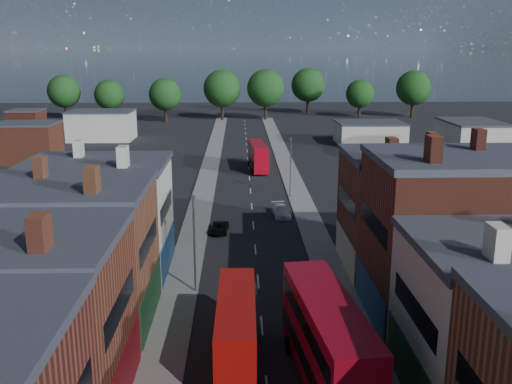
{
  "coord_description": "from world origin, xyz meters",
  "views": [
    {
      "loc": [
        -1.52,
        -13.42,
        19.37
      ],
      "look_at": [
        0.0,
        37.93,
        6.43
      ],
      "focal_mm": 40.0,
      "sensor_mm": 36.0,
      "label": 1
    }
  ],
  "objects": [
    {
      "name": "pavement_west",
      "position": [
        -6.5,
        50.0,
        0.06
      ],
      "size": [
        3.0,
        200.0,
        0.12
      ],
      "primitive_type": "cube",
      "color": "gray",
      "rests_on": "ground"
    },
    {
      "name": "pavement_east",
      "position": [
        6.5,
        50.0,
        0.06
      ],
      "size": [
        3.0,
        200.0,
        0.12
      ],
      "primitive_type": "cube",
      "color": "gray",
      "rests_on": "ground"
    },
    {
      "name": "lamp_post_2",
      "position": [
        -5.2,
        30.0,
        4.7
      ],
      "size": [
        0.25,
        0.7,
        8.12
      ],
      "color": "slate",
      "rests_on": "ground"
    },
    {
      "name": "lamp_post_3",
      "position": [
        5.2,
        60.0,
        4.7
      ],
      "size": [
        0.25,
        0.7,
        8.12
      ],
      "color": "slate",
      "rests_on": "ground"
    },
    {
      "name": "bus_0",
      "position": [
        -1.78,
        18.86,
        2.4
      ],
      "size": [
        2.71,
        10.33,
        4.45
      ],
      "rotation": [
        0.0,
        0.0,
        -0.01
      ],
      "color": "red",
      "rests_on": "ground"
    },
    {
      "name": "bus_1",
      "position": [
        3.5,
        16.34,
        2.94
      ],
      "size": [
        4.24,
        12.84,
        5.44
      ],
      "rotation": [
        0.0,
        0.0,
        0.11
      ],
      "color": "#A7091D",
      "rests_on": "ground"
    },
    {
      "name": "bus_2",
      "position": [
        1.5,
        78.29,
        2.4
      ],
      "size": [
        3.21,
        10.46,
        4.45
      ],
      "rotation": [
        0.0,
        0.0,
        0.08
      ],
      "color": "#9C0615",
      "rests_on": "ground"
    },
    {
      "name": "car_2",
      "position": [
        -3.76,
        45.53,
        0.55
      ],
      "size": [
        2.1,
        4.08,
        1.1
      ],
      "primitive_type": "imported",
      "rotation": [
        0.0,
        0.0,
        -0.07
      ],
      "color": "black",
      "rests_on": "ground"
    },
    {
      "name": "car_3",
      "position": [
        3.36,
        51.52,
        0.67
      ],
      "size": [
        2.32,
        4.76,
        1.33
      ],
      "primitive_type": "imported",
      "rotation": [
        0.0,
        0.0,
        0.1
      ],
      "color": "white",
      "rests_on": "ground"
    },
    {
      "name": "ped_3",
      "position": [
        5.73,
        21.44,
        0.89
      ],
      "size": [
        0.54,
        0.96,
        1.55
      ],
      "primitive_type": "imported",
      "rotation": [
        0.0,
        0.0,
        1.43
      ],
      "color": "#545048",
      "rests_on": "pavement_east"
    }
  ]
}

